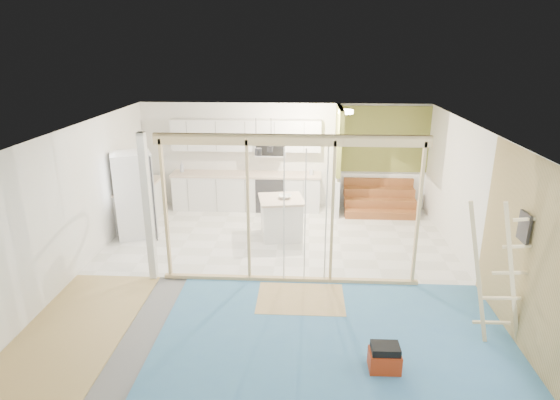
# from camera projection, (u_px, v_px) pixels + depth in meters

# --- Properties ---
(room) EXTENTS (7.01, 8.01, 2.61)m
(room) POSITION_uv_depth(u_px,v_px,m) (272.00, 211.00, 7.76)
(room) COLOR slate
(room) RESTS_ON ground
(floor_overlays) EXTENTS (7.00, 8.00, 0.03)m
(floor_overlays) POSITION_uv_depth(u_px,v_px,m) (277.00, 279.00, 8.22)
(floor_overlays) COLOR white
(floor_overlays) RESTS_ON room
(stud_frame) EXTENTS (4.66, 0.14, 2.60)m
(stud_frame) POSITION_uv_depth(u_px,v_px,m) (256.00, 193.00, 7.68)
(stud_frame) COLOR tan
(stud_frame) RESTS_ON room
(base_cabinets) EXTENTS (4.45, 2.24, 0.93)m
(base_cabinets) POSITION_uv_depth(u_px,v_px,m) (216.00, 195.00, 11.29)
(base_cabinets) COLOR silver
(base_cabinets) RESTS_ON room
(upper_cabinets) EXTENTS (3.60, 0.41, 0.85)m
(upper_cabinets) POSITION_uv_depth(u_px,v_px,m) (248.00, 136.00, 11.25)
(upper_cabinets) COLOR silver
(upper_cabinets) RESTS_ON room
(green_partition) EXTENTS (2.25, 1.51, 2.60)m
(green_partition) POSITION_uv_depth(u_px,v_px,m) (368.00, 175.00, 11.23)
(green_partition) COLOR olive
(green_partition) RESTS_ON room
(pot_rack) EXTENTS (0.52, 0.52, 0.72)m
(pot_rack) POSITION_uv_depth(u_px,v_px,m) (263.00, 146.00, 9.34)
(pot_rack) COLOR black
(pot_rack) RESTS_ON room
(sheathing_panel) EXTENTS (0.02, 4.00, 2.60)m
(sheathing_panel) POSITION_uv_depth(u_px,v_px,m) (545.00, 272.00, 5.68)
(sheathing_panel) COLOR tan
(sheathing_panel) RESTS_ON room
(electrical_panel) EXTENTS (0.04, 0.30, 0.40)m
(electrical_panel) POSITION_uv_depth(u_px,v_px,m) (524.00, 227.00, 6.14)
(electrical_panel) COLOR #333338
(electrical_panel) RESTS_ON room
(ceiling_light) EXTENTS (0.32, 0.32, 0.08)m
(ceiling_light) POSITION_uv_depth(u_px,v_px,m) (346.00, 112.00, 10.13)
(ceiling_light) COLOR #FFEABF
(ceiling_light) RESTS_ON room
(fridge) EXTENTS (1.06, 1.02, 1.83)m
(fridge) POSITION_uv_depth(u_px,v_px,m) (134.00, 195.00, 9.85)
(fridge) COLOR white
(fridge) RESTS_ON room
(island) EXTENTS (1.04, 1.04, 0.88)m
(island) POSITION_uv_depth(u_px,v_px,m) (281.00, 218.00, 9.88)
(island) COLOR white
(island) RESTS_ON room
(bowl) EXTENTS (0.27, 0.27, 0.07)m
(bowl) POSITION_uv_depth(u_px,v_px,m) (285.00, 197.00, 9.74)
(bowl) COLOR white
(bowl) RESTS_ON island
(soap_bottle_a) EXTENTS (0.12, 0.12, 0.27)m
(soap_bottle_a) POSITION_uv_depth(u_px,v_px,m) (182.00, 167.00, 11.51)
(soap_bottle_a) COLOR #ACB2C0
(soap_bottle_a) RESTS_ON base_cabinets
(soap_bottle_b) EXTENTS (0.12, 0.12, 0.20)m
(soap_bottle_b) POSITION_uv_depth(u_px,v_px,m) (312.00, 171.00, 11.28)
(soap_bottle_b) COLOR silver
(soap_bottle_b) RESTS_ON base_cabinets
(toolbox) EXTENTS (0.39, 0.30, 0.37)m
(toolbox) POSITION_uv_depth(u_px,v_px,m) (385.00, 358.00, 5.88)
(toolbox) COLOR #A22E0F
(toolbox) RESTS_ON room
(ladder) EXTENTS (1.07, 0.20, 2.01)m
(ladder) POSITION_uv_depth(u_px,v_px,m) (499.00, 274.00, 6.23)
(ladder) COLOR #DBC186
(ladder) RESTS_ON room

